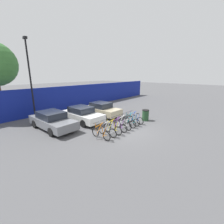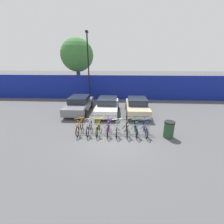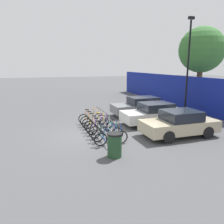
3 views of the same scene
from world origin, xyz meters
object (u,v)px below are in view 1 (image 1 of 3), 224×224
at_px(bicycle_teal, 131,121).
at_px(car_grey, 52,120).
at_px(bike_rack, 119,123).
at_px(car_white, 82,114).
at_px(bicycle_black, 127,122).
at_px(bicycle_blue, 135,119).
at_px(bicycle_orange, 101,133).
at_px(bicycle_white, 122,124).
at_px(bicycle_purple, 118,126).
at_px(bicycle_silver, 107,131).
at_px(bicycle_yellow, 113,129).
at_px(car_beige, 102,109).
at_px(lamp_post, 30,76).
at_px(trash_bin, 145,115).

bearing_deg(bicycle_teal, car_grey, 138.25).
distance_m(bike_rack, car_white, 3.77).
xyz_separation_m(bicycle_black, bicycle_blue, (1.17, 0.00, 0.00)).
height_order(bicycle_blue, car_grey, car_grey).
bearing_deg(bicycle_orange, bicycle_white, 2.08).
bearing_deg(bicycle_purple, car_grey, 122.11).
height_order(bicycle_orange, car_grey, car_grey).
bearing_deg(bicycle_black, bicycle_blue, 1.53).
bearing_deg(bicycle_orange, bicycle_silver, 2.08).
relative_size(bicycle_white, bicycle_black, 1.00).
height_order(bicycle_yellow, car_beige, car_beige).
bearing_deg(bicycle_yellow, bicycle_blue, -1.90).
bearing_deg(bicycle_white, bicycle_silver, 179.94).
relative_size(bicycle_black, lamp_post, 0.23).
xyz_separation_m(bicycle_blue, car_grey, (-5.36, 4.23, 0.31)).
height_order(bicycle_teal, car_beige, car_beige).
bearing_deg(car_grey, bicycle_orange, -75.07).
bearing_deg(bicycle_white, trash_bin, -5.47).
bearing_deg(car_beige, bicycle_blue, -87.80).
height_order(bike_rack, bicycle_teal, bicycle_teal).
xyz_separation_m(bike_rack, bicycle_silver, (-1.48, -0.15, -0.12)).
distance_m(bicycle_yellow, bicycle_white, 1.20).
xyz_separation_m(bicycle_silver, bicycle_teal, (3.01, 0.00, 0.00)).
bearing_deg(bicycle_white, bicycle_teal, -0.06).
distance_m(bicycle_silver, car_beige, 5.23).
bearing_deg(bicycle_teal, car_white, 118.82).
relative_size(bicycle_yellow, bicycle_white, 1.00).
bearing_deg(car_white, bike_rack, -80.55).
height_order(bicycle_black, car_beige, car_beige).
relative_size(bicycle_yellow, bicycle_blue, 1.00).
bearing_deg(bike_rack, bicycle_blue, -4.02).
bearing_deg(bicycle_white, bicycle_purple, 179.94).
xyz_separation_m(bicycle_silver, trash_bin, (4.95, -0.30, 0.14)).
distance_m(bicycle_yellow, trash_bin, 4.39).
height_order(bicycle_purple, car_white, car_white).
relative_size(bicycle_black, bicycle_teal, 1.00).
height_order(bicycle_purple, car_beige, car_beige).
relative_size(bike_rack, car_white, 1.13).
bearing_deg(bicycle_teal, trash_bin, -8.88).
bearing_deg(bike_rack, bicycle_yellow, -170.65).
distance_m(car_grey, lamp_post, 5.01).
relative_size(car_beige, trash_bin, 3.95).
bearing_deg(bicycle_blue, trash_bin, -11.18).
bearing_deg(lamp_post, car_white, -59.87).
xyz_separation_m(bicycle_purple, bicycle_blue, (2.36, 0.00, 0.00)).
distance_m(bicycle_yellow, car_grey, 4.84).
bearing_deg(bicycle_orange, bicycle_blue, 2.08).
xyz_separation_m(bicycle_blue, car_beige, (-0.15, 3.92, 0.31)).
bearing_deg(bicycle_blue, bicycle_teal, -178.70).
xyz_separation_m(bicycle_silver, bicycle_yellow, (0.58, 0.00, 0.00)).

